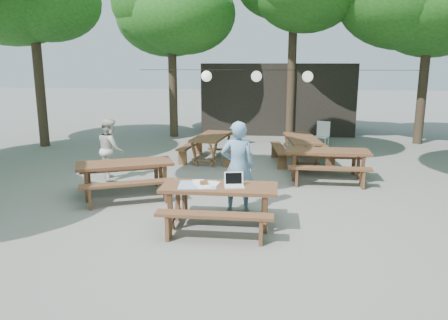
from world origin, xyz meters
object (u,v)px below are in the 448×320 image
Objects in this scene: woman at (238,167)px; plastic_chair at (321,141)px; picnic_table_nw at (126,179)px; second_person at (111,149)px; main_picnic_table at (219,206)px.

plastic_chair is (2.25, 6.64, -0.62)m from woman.
second_person is at bearing 97.57° from picnic_table_nw.
main_picnic_table is 2.22× the size of plastic_chair.
picnic_table_nw is 2.64× the size of plastic_chair.
plastic_chair is at bearing 71.75° from main_picnic_table.
main_picnic_table is 2.73m from picnic_table_nw.
plastic_chair is at bearing -78.63° from second_person.
woman is at bearing 75.33° from main_picnic_table.
second_person is at bearing 136.21° from main_picnic_table.
main_picnic_table is 4.28m from second_person.
woman is at bearing -86.52° from plastic_chair.
plastic_chair is at bearing 27.89° from picnic_table_nw.
second_person reaches higher than picnic_table_nw.
plastic_chair is (5.57, 4.60, -0.49)m from second_person.
second_person is (-3.32, 2.04, -0.13)m from woman.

